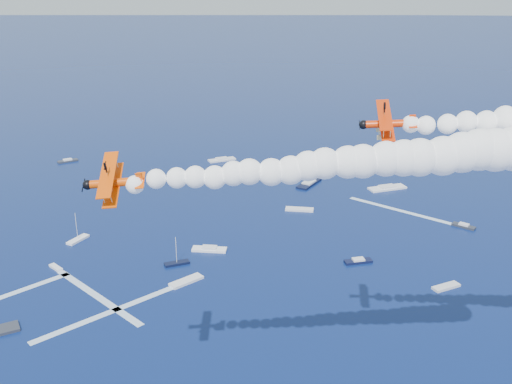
{
  "coord_description": "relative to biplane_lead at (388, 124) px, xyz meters",
  "views": [
    {
      "loc": [
        8.44,
        -57.87,
        79.58
      ],
      "look_at": [
        1.83,
        23.3,
        48.67
      ],
      "focal_mm": 42.27,
      "sensor_mm": 36.0,
      "label": 1
    }
  ],
  "objects": [
    {
      "name": "biplane_lead",
      "position": [
        0.0,
        0.0,
        0.0
      ],
      "size": [
        8.8,
        10.65,
        8.32
      ],
      "primitive_type": null,
      "rotation": [
        -0.27,
        0.07,
        3.1
      ],
      "color": "red"
    },
    {
      "name": "biplane_trail",
      "position": [
        -37.85,
        -11.34,
        -6.18
      ],
      "size": [
        9.75,
        11.85,
        9.48
      ],
      "primitive_type": null,
      "rotation": [
        -0.39,
        0.07,
        3.25
      ],
      "color": "#EF4B05"
    },
    {
      "name": "smoke_trail_trail",
      "position": [
        -6.45,
        -7.78,
        -3.76
      ],
      "size": [
        64.43,
        20.05,
        11.38
      ],
      "primitive_type": null,
      "rotation": [
        0.0,
        0.0,
        3.25
      ],
      "color": "white"
    },
    {
      "name": "spectator_boats",
      "position": [
        -18.41,
        80.6,
        -57.41
      ],
      "size": [
        210.74,
        165.5,
        0.7
      ],
      "color": "#292C36",
      "rests_on": "ground"
    },
    {
      "name": "boat_wakes",
      "position": [
        -47.36,
        57.25,
        -57.73
      ],
      "size": [
        139.36,
        98.17,
        0.04
      ],
      "color": "white",
      "rests_on": "ground"
    }
  ]
}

